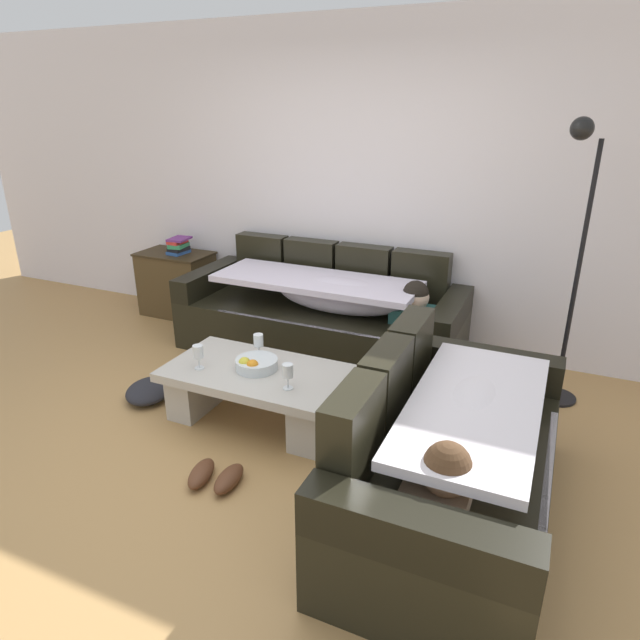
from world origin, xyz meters
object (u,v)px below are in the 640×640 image
object	(u,v)px
couch_near_window	(450,459)
side_cabinet	(177,284)
wine_glass_far_back	(258,341)
pair_of_shoes	(215,476)
crumpled_garment	(149,391)
wine_glass_near_right	(288,372)
wine_glass_near_left	(198,352)
coffee_table	(257,388)
book_stack_on_cabinet	(179,246)
floor_lamp	(573,251)
fruit_bowl	(255,364)
couch_along_wall	(325,316)

from	to	relation	value
couch_near_window	side_cabinet	size ratio (longest dim) A/B	2.45
wine_glass_far_back	pair_of_shoes	size ratio (longest dim) A/B	0.50
side_cabinet	crumpled_garment	xyz separation A→B (m)	(0.89, -1.52, -0.26)
wine_glass_near_right	pair_of_shoes	distance (m)	0.74
wine_glass_near_right	wine_glass_near_left	bearing A→B (deg)	179.69
couch_near_window	wine_glass_far_back	size ratio (longest dim) A/B	10.61
couch_near_window	wine_glass_near_left	distance (m)	1.75
coffee_table	book_stack_on_cabinet	xyz separation A→B (m)	(-1.70, 1.43, 0.48)
book_stack_on_cabinet	wine_glass_near_left	bearing A→B (deg)	-49.36
side_cabinet	pair_of_shoes	bearing A→B (deg)	-48.45
side_cabinet	floor_lamp	world-z (taller)	floor_lamp
coffee_table	fruit_bowl	size ratio (longest dim) A/B	4.29
pair_of_shoes	coffee_table	bearing A→B (deg)	100.18
coffee_table	wine_glass_far_back	world-z (taller)	wine_glass_far_back
wine_glass_near_left	pair_of_shoes	xyz separation A→B (m)	(0.47, -0.55, -0.45)
floor_lamp	couch_near_window	bearing A→B (deg)	-105.82
fruit_bowl	side_cabinet	world-z (taller)	side_cabinet
couch_along_wall	book_stack_on_cabinet	size ratio (longest dim) A/B	9.64
side_cabinet	wine_glass_near_right	bearing A→B (deg)	-37.24
couch_along_wall	wine_glass_near_left	size ratio (longest dim) A/B	14.37
pair_of_shoes	floor_lamp	bearing A→B (deg)	47.09
couch_along_wall	fruit_bowl	xyz separation A→B (m)	(0.03, -1.21, 0.09)
couch_along_wall	crumpled_garment	world-z (taller)	couch_along_wall
wine_glass_near_left	crumpled_garment	world-z (taller)	wine_glass_near_left
fruit_bowl	book_stack_on_cabinet	distance (m)	2.24
couch_along_wall	pair_of_shoes	distance (m)	1.93
couch_along_wall	side_cabinet	world-z (taller)	couch_along_wall
fruit_bowl	book_stack_on_cabinet	world-z (taller)	book_stack_on_cabinet
book_stack_on_cabinet	couch_along_wall	bearing A→B (deg)	-7.59
couch_near_window	crumpled_garment	size ratio (longest dim) A/B	4.40
coffee_table	book_stack_on_cabinet	size ratio (longest dim) A/B	4.85
floor_lamp	wine_glass_near_left	bearing A→B (deg)	-149.87
wine_glass_near_left	pair_of_shoes	world-z (taller)	wine_glass_near_left
coffee_table	floor_lamp	distance (m)	2.29
pair_of_shoes	crumpled_garment	bearing A→B (deg)	148.30
wine_glass_near_left	side_cabinet	world-z (taller)	side_cabinet
couch_along_wall	book_stack_on_cabinet	xyz separation A→B (m)	(-1.66, 0.22, 0.39)
couch_along_wall	crumpled_garment	bearing A→B (deg)	-122.98
floor_lamp	wine_glass_near_right	bearing A→B (deg)	-139.85
fruit_bowl	wine_glass_near_right	distance (m)	0.36
couch_near_window	wine_glass_far_back	xyz separation A→B (m)	(-1.45, 0.58, 0.16)
side_cabinet	fruit_bowl	bearing A→B (deg)	-39.16
couch_along_wall	floor_lamp	bearing A→B (deg)	-3.30
wine_glass_near_right	side_cabinet	size ratio (longest dim) A/B	0.23
wine_glass_far_back	wine_glass_near_right	bearing A→B (deg)	-39.52
couch_near_window	side_cabinet	world-z (taller)	couch_near_window
wine_glass_near_left	wine_glass_far_back	xyz separation A→B (m)	(0.27, 0.32, 0.00)
wine_glass_far_back	fruit_bowl	bearing A→B (deg)	-66.30
coffee_table	floor_lamp	world-z (taller)	floor_lamp
book_stack_on_cabinet	pair_of_shoes	bearing A→B (deg)	-49.38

